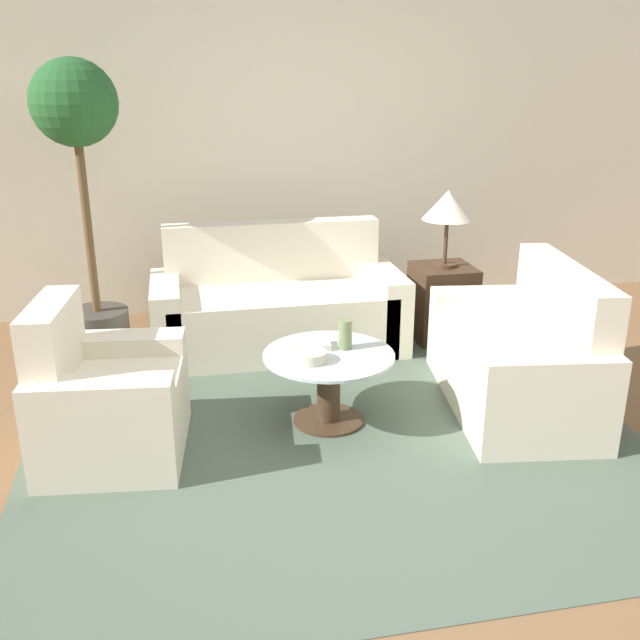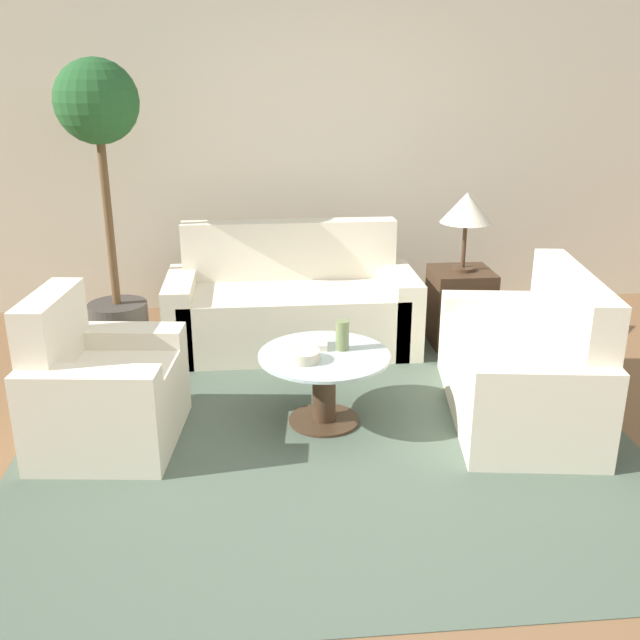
# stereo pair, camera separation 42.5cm
# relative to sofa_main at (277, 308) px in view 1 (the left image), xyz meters

# --- Properties ---
(ground_plane) EXTENTS (14.00, 14.00, 0.00)m
(ground_plane) POSITION_rel_sofa_main_xyz_m (0.16, -1.98, -0.29)
(ground_plane) COLOR brown
(wall_back) EXTENTS (10.00, 0.06, 2.60)m
(wall_back) POSITION_rel_sofa_main_xyz_m (0.16, 0.99, 1.01)
(wall_back) COLOR beige
(wall_back) RESTS_ON ground_plane
(rug) EXTENTS (3.40, 3.39, 0.01)m
(rug) POSITION_rel_sofa_main_xyz_m (0.11, -1.27, -0.29)
(rug) COLOR #4C5B4C
(rug) RESTS_ON ground_plane
(sofa_main) EXTENTS (1.80, 0.78, 0.90)m
(sofa_main) POSITION_rel_sofa_main_xyz_m (0.00, 0.00, 0.00)
(sofa_main) COLOR beige
(sofa_main) RESTS_ON ground_plane
(armchair) EXTENTS (0.81, 0.90, 0.86)m
(armchair) POSITION_rel_sofa_main_xyz_m (-1.14, -1.37, -0.01)
(armchair) COLOR beige
(armchair) RESTS_ON ground_plane
(loveseat) EXTENTS (0.92, 1.47, 0.88)m
(loveseat) POSITION_rel_sofa_main_xyz_m (1.33, -1.28, -0.00)
(loveseat) COLOR beige
(loveseat) RESTS_ON ground_plane
(coffee_table) EXTENTS (0.76, 0.76, 0.43)m
(coffee_table) POSITION_rel_sofa_main_xyz_m (0.11, -1.27, -0.01)
(coffee_table) COLOR #422D1E
(coffee_table) RESTS_ON ground_plane
(side_table) EXTENTS (0.44, 0.44, 0.57)m
(side_table) POSITION_rel_sofa_main_xyz_m (1.25, -0.09, -0.01)
(side_table) COLOR #422D1E
(side_table) RESTS_ON ground_plane
(table_lamp) EXTENTS (0.37, 0.37, 0.57)m
(table_lamp) POSITION_rel_sofa_main_xyz_m (1.25, -0.09, 0.72)
(table_lamp) COLOR #422D1E
(table_lamp) RESTS_ON side_table
(potted_plant) EXTENTS (0.57, 0.57, 2.04)m
(potted_plant) POSITION_rel_sofa_main_xyz_m (-1.30, 0.14, 1.07)
(potted_plant) COLOR #3D3833
(potted_plant) RESTS_ON ground_plane
(vase) EXTENTS (0.08, 0.08, 0.18)m
(vase) POSITION_rel_sofa_main_xyz_m (0.22, -1.21, 0.23)
(vase) COLOR #6B7A4C
(vase) RESTS_ON coffee_table
(bowl) EXTENTS (0.19, 0.19, 0.06)m
(bowl) POSITION_rel_sofa_main_xyz_m (-0.01, -1.36, 0.17)
(bowl) COLOR beige
(bowl) RESTS_ON coffee_table
(book_stack) EXTENTS (0.24, 0.18, 0.04)m
(book_stack) POSITION_rel_sofa_main_xyz_m (0.03, -1.16, 0.16)
(book_stack) COLOR beige
(book_stack) RESTS_ON coffee_table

